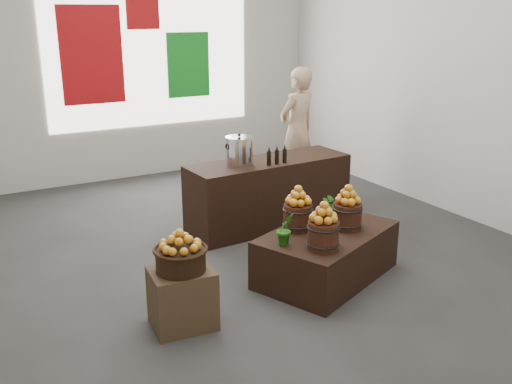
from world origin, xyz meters
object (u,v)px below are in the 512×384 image
display_table (327,254)px  shopper (297,130)px  stock_pot_left (239,152)px  wicker_basket (181,260)px  crate (182,298)px  counter (269,193)px

display_table → shopper: size_ratio=0.78×
stock_pot_left → shopper: shopper is taller
wicker_basket → crate: bearing=0.0°
display_table → shopper: shopper is taller
crate → wicker_basket: bearing=0.0°
wicker_basket → display_table: wicker_basket is taller
display_table → counter: 1.54m
wicker_basket → display_table: bearing=6.1°
counter → shopper: (1.08, 1.04, 0.48)m
shopper → stock_pot_left: bearing=20.4°
crate → counter: (1.82, 1.68, 0.16)m
display_table → stock_pot_left: stock_pot_left is taller
display_table → crate: bearing=163.8°
display_table → wicker_basket: bearing=163.8°
wicker_basket → shopper: bearing=43.2°
stock_pot_left → wicker_basket: bearing=-130.3°
counter → stock_pot_left: bearing=-180.0°
crate → stock_pot_left: 2.29m
display_table → shopper: bearing=40.4°
wicker_basket → counter: bearing=42.8°
crate → stock_pot_left: (1.41, 1.66, 0.72)m
crate → stock_pot_left: bearing=49.7°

